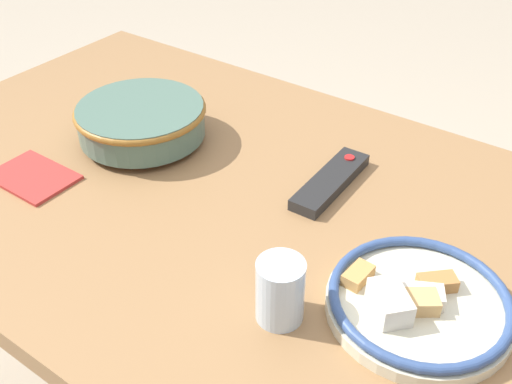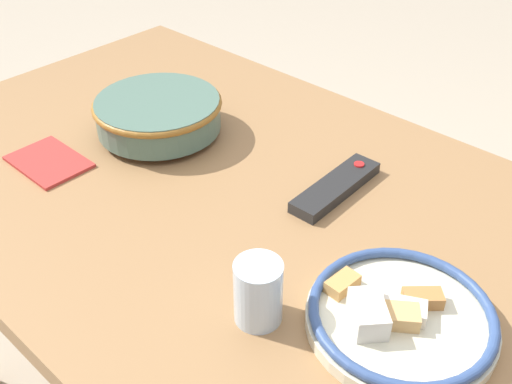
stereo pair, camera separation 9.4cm
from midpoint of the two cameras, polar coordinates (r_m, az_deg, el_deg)
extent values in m
cube|color=olive|center=(0.98, -1.81, -2.65)|extent=(1.50, 0.82, 0.04)
cylinder|color=olive|center=(1.79, -12.53, 1.30)|extent=(0.06, 0.06, 0.74)
cylinder|color=#4C6B5B|center=(1.17, -12.95, 5.02)|extent=(0.11, 0.11, 0.01)
cylinder|color=#4C6B5B|center=(1.15, -13.20, 6.59)|extent=(0.23, 0.23, 0.06)
cylinder|color=#9E4C1E|center=(1.15, -13.17, 6.39)|extent=(0.21, 0.21, 0.05)
torus|color=#936023|center=(1.14, -13.35, 7.53)|extent=(0.24, 0.24, 0.01)
cylinder|color=beige|center=(0.82, 11.99, -10.76)|extent=(0.24, 0.24, 0.02)
torus|color=#334C7F|center=(0.80, 12.13, -9.98)|extent=(0.24, 0.24, 0.01)
cube|color=tan|center=(0.79, 11.71, -10.39)|extent=(0.07, 0.06, 0.02)
cube|color=silver|center=(0.78, 9.21, -10.49)|extent=(0.07, 0.07, 0.03)
cube|color=#B2753D|center=(0.83, 13.75, -8.54)|extent=(0.06, 0.05, 0.02)
cube|color=tan|center=(0.82, 6.44, -8.04)|extent=(0.03, 0.05, 0.02)
cube|color=silver|center=(0.80, 12.29, -9.80)|extent=(0.06, 0.05, 0.02)
cube|color=black|center=(1.01, 4.49, 0.92)|extent=(0.06, 0.20, 0.02)
cylinder|color=red|center=(1.06, 6.39, 3.20)|extent=(0.02, 0.02, 0.00)
cylinder|color=silver|center=(0.77, -1.24, -9.55)|extent=(0.06, 0.06, 0.09)
cube|color=#B2332D|center=(1.12, -22.76, 1.26)|extent=(0.14, 0.10, 0.01)
camera|label=1|loc=(0.05, -92.86, -2.11)|focal=42.00mm
camera|label=2|loc=(0.05, 87.14, 2.11)|focal=42.00mm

